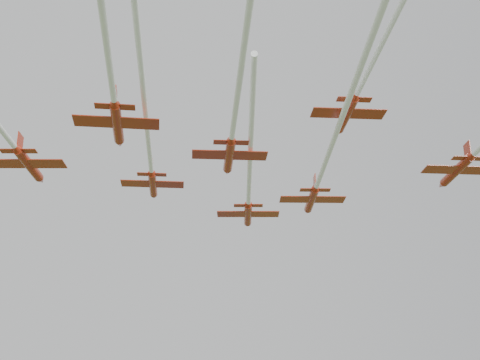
{
  "coord_description": "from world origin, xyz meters",
  "views": [
    {
      "loc": [
        -17.04,
        -84.96,
        25.53
      ],
      "look_at": [
        -5.79,
        -4.42,
        56.25
      ],
      "focal_mm": 50.0,
      "sensor_mm": 36.0,
      "label": 1
    }
  ],
  "objects": [
    {
      "name": "jet_lead",
      "position": [
        -3.64,
        1.88,
        57.49
      ],
      "size": [
        11.69,
        53.81,
        2.89
      ],
      "rotation": [
        0.0,
        0.0,
        -0.14
      ],
      "color": "#AE2813"
    },
    {
      "name": "jet_row2_left",
      "position": [
        -17.75,
        -10.99,
        57.79
      ],
      "size": [
        8.73,
        57.0,
        2.59
      ],
      "rotation": [
        0.0,
        0.0,
        -0.05
      ],
      "color": "#AE2813"
    },
    {
      "name": "jet_row4_right",
      "position": [
        2.52,
        -34.32,
        57.59
      ],
      "size": [
        8.04,
        50.16,
        2.38
      ],
      "rotation": [
        0.0,
        0.0,
        -0.07
      ],
      "color": "#AE2813"
    },
    {
      "name": "jet_row4_left",
      "position": [
        -21.43,
        -34.13,
        56.09
      ],
      "size": [
        8.98,
        58.63,
        2.69
      ],
      "rotation": [
        0.0,
        0.0,
        -0.02
      ],
      "color": "#AE2813"
    },
    {
      "name": "jet_row2_right",
      "position": [
        3.98,
        -9.77,
        56.41
      ],
      "size": [
        10.57,
        53.74,
        2.75
      ],
      "rotation": [
        0.0,
        0.0,
        -0.12
      ],
      "color": "#AE2813"
    },
    {
      "name": "jet_row3_mid",
      "position": [
        -8.99,
        -24.8,
        56.92
      ],
      "size": [
        9.2,
        58.27,
        2.72
      ],
      "rotation": [
        0.0,
        0.0,
        -0.07
      ],
      "color": "#AE2813"
    }
  ]
}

